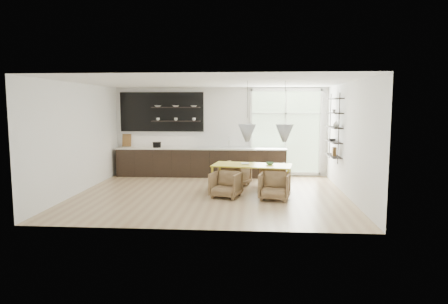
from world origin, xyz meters
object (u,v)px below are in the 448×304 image
wire_stool (222,179)px  armchair_back_left (235,174)px  armchair_front_left (226,185)px  armchair_back_right (272,175)px  dining_table (252,167)px  armchair_front_right (275,186)px

wire_stool → armchair_back_left: bearing=61.1°
wire_stool → armchair_front_left: bearing=-79.2°
armchair_back_right → wire_stool: armchair_back_right is taller
armchair_back_right → dining_table: bearing=51.6°
armchair_back_right → armchair_front_right: armchair_back_right is taller
armchair_front_left → armchair_front_right: armchair_front_right is taller
dining_table → armchair_back_right: dining_table is taller
armchair_front_left → armchair_front_right: bearing=8.9°
armchair_front_left → armchair_back_right: bearing=63.5°
armchair_front_left → armchair_back_left: bearing=100.1°
dining_table → armchair_back_left: dining_table is taller
armchair_back_left → armchair_front_right: armchair_back_left is taller
wire_stool → dining_table: bearing=-17.5°
armchair_front_right → dining_table: bearing=135.6°
armchair_back_left → armchair_front_left: (-0.17, -1.49, -0.02)m
armchair_front_right → wire_stool: size_ratio=1.54×
armchair_back_right → wire_stool: 1.46m
armchair_back_left → armchair_front_right: 1.95m
armchair_back_left → wire_stool: armchair_back_left is taller
armchair_back_left → armchair_front_left: bearing=108.5°
dining_table → armchair_back_right: bearing=59.3°
armchair_back_left → armchair_back_right: (1.06, -0.17, -0.00)m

